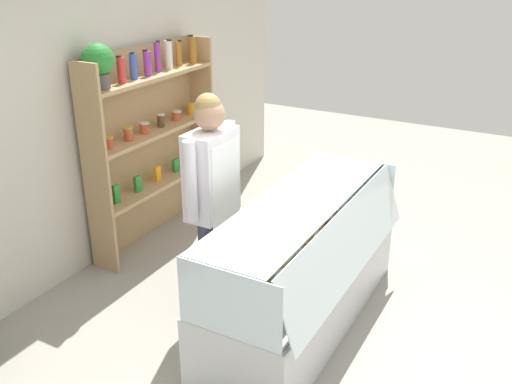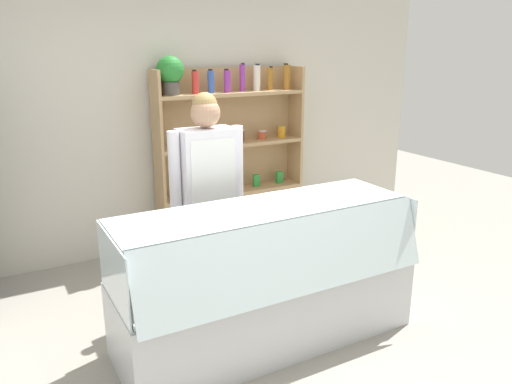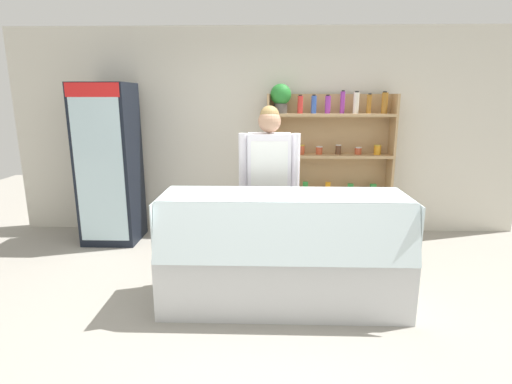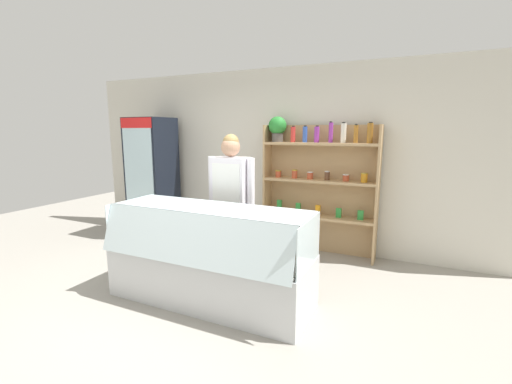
# 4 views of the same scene
# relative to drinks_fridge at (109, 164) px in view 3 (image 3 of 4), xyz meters

# --- Properties ---
(ground_plane) EXTENTS (12.00, 12.00, 0.00)m
(ground_plane) POSITION_rel_drinks_fridge_xyz_m (1.97, -1.71, -0.99)
(ground_plane) COLOR gray
(back_wall) EXTENTS (6.80, 0.10, 2.70)m
(back_wall) POSITION_rel_drinks_fridge_xyz_m (1.97, 0.52, 0.36)
(back_wall) COLOR beige
(back_wall) RESTS_ON ground
(drinks_fridge) EXTENTS (0.66, 0.63, 1.99)m
(drinks_fridge) POSITION_rel_drinks_fridge_xyz_m (0.00, 0.00, 0.00)
(drinks_fridge) COLOR black
(drinks_fridge) RESTS_ON ground
(shelving_unit) EXTENTS (1.62, 0.29, 1.98)m
(shelving_unit) POSITION_rel_drinks_fridge_xyz_m (2.71, 0.32, 0.12)
(shelving_unit) COLOR tan
(shelving_unit) RESTS_ON ground
(deli_display_case) EXTENTS (2.14, 0.80, 1.01)m
(deli_display_case) POSITION_rel_drinks_fridge_xyz_m (2.13, -1.59, -0.68)
(deli_display_case) COLOR silver
(deli_display_case) RESTS_ON ground
(shop_clerk) EXTENTS (0.62, 0.25, 1.74)m
(shop_clerk) POSITION_rel_drinks_fridge_xyz_m (2.01, -0.88, 0.04)
(shop_clerk) COLOR #383D51
(shop_clerk) RESTS_ON ground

